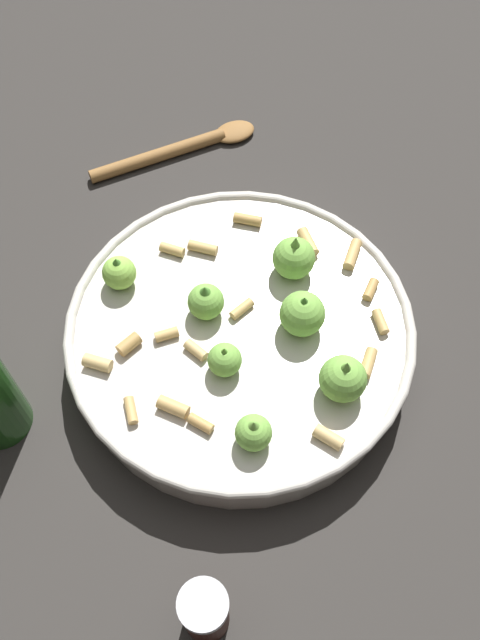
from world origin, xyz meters
The scene contains 4 objects.
ground_plane centered at (0.00, 0.00, 0.00)m, with size 2.40×2.40×0.00m, color #2D2B28.
cooking_pan centered at (0.00, 0.00, 0.03)m, with size 0.34×0.34×0.10m.
pepper_shaker centered at (0.24, 0.09, 0.04)m, with size 0.04×0.04×0.08m.
wooden_spoon centered at (-0.22, -0.18, 0.01)m, with size 0.18×0.16×0.02m.
Camera 1 is at (0.30, 0.15, 0.61)m, focal length 37.86 mm.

